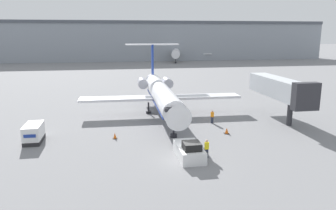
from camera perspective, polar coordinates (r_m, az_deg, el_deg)
The scene contains 11 objects.
ground_plane at distance 31.98m, azimuth 3.33°, elevation -9.62°, with size 600.00×600.00×0.00m, color slate.
terminal_building at distance 149.02m, azimuth -7.40°, elevation 11.04°, with size 180.00×16.80×17.10m.
airplane_main at distance 48.85m, azimuth -1.20°, elevation 2.08°, with size 24.04×28.25×10.05m.
pushback_tug at distance 32.44m, azimuth 3.71°, elevation -7.94°, with size 2.31×4.84×1.90m.
luggage_cart at distance 39.79m, azimuth -22.36°, elevation -4.55°, with size 1.78×3.68×2.03m.
worker_near_tug at distance 32.48m, azimuth 6.75°, elevation -7.48°, with size 0.40×0.26×1.85m.
worker_by_wing at distance 44.72m, azimuth 7.71°, elevation -1.98°, with size 0.40×0.25×1.80m.
traffic_cone_left at distance 38.59m, azimuth -9.23°, elevation -5.31°, with size 0.53×0.53×0.71m.
traffic_cone_right at distance 40.56m, azimuth 10.19°, elevation -4.46°, with size 0.62×0.62×0.73m.
airplane_parked_far_left at distance 147.60m, azimuth 1.42°, elevation 9.22°, with size 31.43×35.32×10.45m.
jet_bridge at distance 47.96m, azimuth 18.98°, elevation 2.72°, with size 3.20×14.07×6.19m.
Camera 1 is at (-6.90, -28.82, 12.01)m, focal length 35.00 mm.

